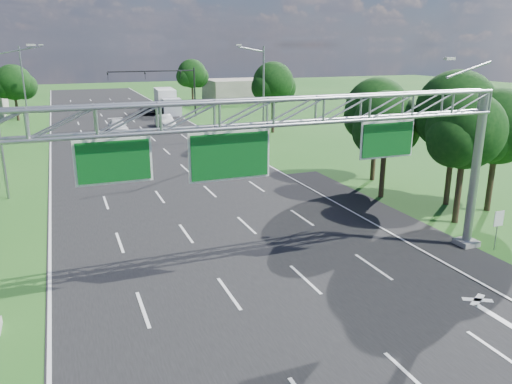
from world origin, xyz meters
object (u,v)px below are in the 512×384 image
box_truck (166,101)px  sign_gantry (272,127)px  regulatory_sign (498,222)px  traffic_signal (170,81)px

box_truck → sign_gantry: bearing=-92.8°
regulatory_sign → box_truck: (-4.40, 59.94, 0.20)m
sign_gantry → traffic_signal: (7.15, 53.00, -1.72)m
sign_gantry → box_truck: 59.64m
regulatory_sign → box_truck: size_ratio=0.22×
regulatory_sign → traffic_signal: (-4.92, 54.02, 3.66)m
box_truck → traffic_signal: bearing=-90.4°
regulatory_sign → traffic_signal: bearing=95.2°
traffic_signal → box_truck: 6.87m
sign_gantry → box_truck: sign_gantry is taller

